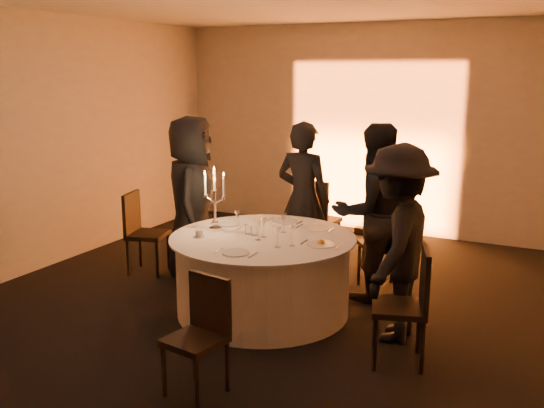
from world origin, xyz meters
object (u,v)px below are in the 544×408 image
at_px(chair_right, 410,299).
at_px(candelabra, 215,208).
at_px(guest_back_right, 373,213).
at_px(coffee_cup, 199,234).
at_px(chair_left, 141,228).
at_px(chair_front, 201,328).
at_px(chair_back_left, 316,215).
at_px(chair_back_right, 387,240).
at_px(guest_back_left, 303,199).
at_px(guest_right, 398,243).
at_px(banquet_table, 263,274).
at_px(guest_left, 192,199).

relative_size(chair_right, candelabra, 1.50).
xyz_separation_m(chair_right, guest_back_right, (-0.71, 1.27, 0.37)).
distance_m(guest_back_right, coffee_cup, 1.78).
relative_size(chair_left, chair_front, 1.09).
bearing_deg(chair_right, chair_back_left, -159.12).
bearing_deg(chair_front, chair_back_right, 85.37).
bearing_deg(chair_left, guest_back_left, -81.02).
xyz_separation_m(chair_right, guest_right, (-0.22, 0.43, 0.32)).
relative_size(chair_front, guest_back_right, 0.48).
bearing_deg(guest_back_right, candelabra, -13.83).
bearing_deg(guest_right, banquet_table, -90.20).
distance_m(chair_back_right, guest_right, 1.15).
xyz_separation_m(banquet_table, guest_back_left, (-0.10, 1.20, 0.51)).
bearing_deg(coffee_cup, guest_left, 127.51).
height_order(guest_back_right, guest_right, guest_back_right).
relative_size(banquet_table, guest_back_left, 1.01).
distance_m(banquet_table, coffee_cup, 0.74).
bearing_deg(guest_left, guest_back_left, -81.61).
relative_size(chair_left, guest_back_left, 0.53).
distance_m(chair_right, candelabra, 2.19).
relative_size(banquet_table, guest_right, 1.04).
bearing_deg(guest_back_left, chair_right, 139.82).
height_order(guest_back_right, coffee_cup, guest_back_right).
bearing_deg(candelabra, coffee_cup, -88.02).
xyz_separation_m(banquet_table, candelabra, (-0.55, 0.02, 0.61)).
relative_size(chair_front, coffee_cup, 7.95).
distance_m(chair_right, guest_back_right, 1.50).
relative_size(coffee_cup, candelabra, 0.17).
height_order(chair_right, chair_front, chair_right).
relative_size(chair_back_left, guest_back_left, 0.58).
relative_size(banquet_table, chair_back_left, 1.75).
distance_m(chair_back_left, guest_left, 1.62).
relative_size(chair_back_right, coffee_cup, 9.38).
bearing_deg(chair_back_left, chair_left, 43.31).
relative_size(chair_right, guest_back_right, 0.53).
distance_m(chair_front, candelabra, 1.84).
distance_m(guest_back_left, guest_right, 1.86).
height_order(guest_left, coffee_cup, guest_left).
bearing_deg(guest_left, coffee_cup, -166.73).
bearing_deg(chair_front, chair_right, 50.82).
distance_m(banquet_table, guest_left, 1.39).
bearing_deg(chair_left, candelabra, -123.03).
xyz_separation_m(banquet_table, chair_left, (-1.83, 0.44, 0.15)).
distance_m(guest_left, guest_right, 2.54).
bearing_deg(chair_left, chair_back_right, -92.53).
bearing_deg(guest_left, chair_right, -133.66).
bearing_deg(coffee_cup, guest_back_right, 39.55).
xyz_separation_m(chair_back_right, guest_left, (-2.09, -0.52, 0.34)).
bearing_deg(candelabra, guest_back_right, 30.77).
distance_m(chair_left, guest_back_right, 2.72).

